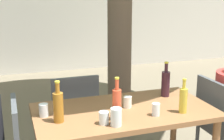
# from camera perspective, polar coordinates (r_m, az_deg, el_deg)

# --- Properties ---
(cafe_building_wall) EXTENTS (10.00, 0.08, 2.80)m
(cafe_building_wall) POSITION_cam_1_polar(r_m,az_deg,el_deg) (6.55, -11.53, 11.79)
(cafe_building_wall) COLOR beige
(cafe_building_wall) RESTS_ON ground_plane
(dining_table_front) EXTENTS (1.43, 0.77, 0.74)m
(dining_table_front) POSITION_cam_1_polar(r_m,az_deg,el_deg) (2.54, 2.19, -9.05)
(dining_table_front) COLOR brown
(dining_table_front) RESTS_ON ground_plane
(patio_chair_1) EXTENTS (0.44, 0.44, 0.90)m
(patio_chair_1) POSITION_cam_1_polar(r_m,az_deg,el_deg) (3.04, 19.25, -8.79)
(patio_chair_1) COLOR #474C51
(patio_chair_1) RESTS_ON ground_plane
(patio_chair_2) EXTENTS (0.44, 0.44, 0.90)m
(patio_chair_2) POSITION_cam_1_polar(r_m,az_deg,el_deg) (3.07, -7.00, -7.81)
(patio_chair_2) COLOR #474C51
(patio_chair_2) RESTS_ON ground_plane
(oil_cruet_0) EXTENTS (0.06, 0.06, 0.27)m
(oil_cruet_0) POSITION_cam_1_polar(r_m,az_deg,el_deg) (2.47, 12.90, -5.29)
(oil_cruet_0) COLOR gold
(oil_cruet_0) RESTS_ON dining_table_front
(wine_bottle_1) EXTENTS (0.07, 0.07, 0.31)m
(wine_bottle_1) POSITION_cam_1_polar(r_m,az_deg,el_deg) (2.81, 9.77, -2.35)
(wine_bottle_1) COLOR #331923
(wine_bottle_1) RESTS_ON dining_table_front
(soda_bottle_2) EXTENTS (0.07, 0.07, 0.32)m
(soda_bottle_2) POSITION_cam_1_polar(r_m,az_deg,el_deg) (2.27, 0.89, -6.17)
(soda_bottle_2) COLOR #DB4C2D
(soda_bottle_2) RESTS_ON dining_table_front
(amber_bottle_3) EXTENTS (0.07, 0.07, 0.31)m
(amber_bottle_3) POSITION_cam_1_polar(r_m,az_deg,el_deg) (2.27, -9.80, -6.55)
(amber_bottle_3) COLOR #9E661E
(amber_bottle_3) RESTS_ON dining_table_front
(drinking_glass_0) EXTENTS (0.06, 0.06, 0.10)m
(drinking_glass_0) POSITION_cam_1_polar(r_m,az_deg,el_deg) (2.39, 8.02, -7.16)
(drinking_glass_0) COLOR silver
(drinking_glass_0) RESTS_ON dining_table_front
(drinking_glass_1) EXTENTS (0.07, 0.07, 0.09)m
(drinking_glass_1) POSITION_cam_1_polar(r_m,az_deg,el_deg) (2.53, 2.86, -5.85)
(drinking_glass_1) COLOR silver
(drinking_glass_1) RESTS_ON dining_table_front
(drinking_glass_2) EXTENTS (0.07, 0.07, 0.09)m
(drinking_glass_2) POSITION_cam_1_polar(r_m,az_deg,el_deg) (2.23, -1.50, -8.75)
(drinking_glass_2) COLOR silver
(drinking_glass_2) RESTS_ON dining_table_front
(drinking_glass_3) EXTENTS (0.08, 0.08, 0.13)m
(drinking_glass_3) POSITION_cam_1_polar(r_m,az_deg,el_deg) (2.19, 0.76, -8.58)
(drinking_glass_3) COLOR silver
(drinking_glass_3) RESTS_ON dining_table_front
(drinking_glass_4) EXTENTS (0.07, 0.07, 0.10)m
(drinking_glass_4) POSITION_cam_1_polar(r_m,az_deg,el_deg) (2.41, -12.40, -7.19)
(drinking_glass_4) COLOR white
(drinking_glass_4) RESTS_ON dining_table_front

